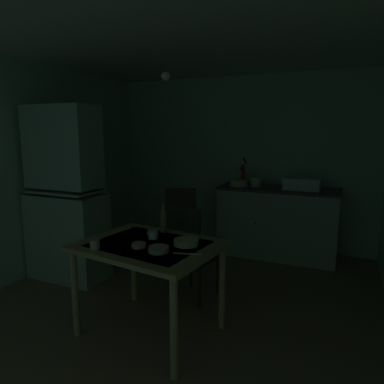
% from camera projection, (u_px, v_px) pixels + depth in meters
% --- Properties ---
extents(ground_plane, '(5.37, 5.37, 0.00)m').
position_uv_depth(ground_plane, '(172.00, 310.00, 3.22)').
color(ground_plane, '#916750').
extents(wall_back, '(3.80, 0.10, 2.40)m').
position_uv_depth(wall_back, '(241.00, 162.00, 5.03)').
color(wall_back, '#B3CEB3').
rests_on(wall_back, ground).
extents(wall_left, '(0.10, 4.47, 2.40)m').
position_uv_depth(wall_left, '(14.00, 172.00, 3.76)').
color(wall_left, '#AECAB0').
rests_on(wall_left, ground).
extents(ceiling_slab, '(3.80, 4.47, 0.10)m').
position_uv_depth(ceiling_slab, '(169.00, 29.00, 2.79)').
color(ceiling_slab, silver).
extents(hutch_cabinet, '(0.85, 0.46, 1.91)m').
position_uv_depth(hutch_cabinet, '(66.00, 200.00, 3.81)').
color(hutch_cabinet, '#A6B3A2').
rests_on(hutch_cabinet, ground).
extents(counter_cabinet, '(1.52, 0.64, 0.91)m').
position_uv_depth(counter_cabinet, '(277.00, 222.00, 4.58)').
color(counter_cabinet, '#A6B3A2').
rests_on(counter_cabinet, ground).
extents(sink_basin, '(0.44, 0.34, 0.15)m').
position_uv_depth(sink_basin, '(302.00, 183.00, 4.37)').
color(sink_basin, silver).
rests_on(sink_basin, counter_cabinet).
extents(hand_pump, '(0.05, 0.27, 0.39)m').
position_uv_depth(hand_pump, '(243.00, 173.00, 4.71)').
color(hand_pump, '#B21E19').
rests_on(hand_pump, counter_cabinet).
extents(mixing_bowl_counter, '(0.24, 0.24, 0.09)m').
position_uv_depth(mixing_bowl_counter, '(239.00, 183.00, 4.65)').
color(mixing_bowl_counter, beige).
rests_on(mixing_bowl_counter, counter_cabinet).
extents(stoneware_crock, '(0.14, 0.14, 0.13)m').
position_uv_depth(stoneware_crock, '(256.00, 182.00, 4.59)').
color(stoneware_crock, beige).
rests_on(stoneware_crock, counter_cabinet).
extents(dining_table, '(1.18, 0.97, 0.76)m').
position_uv_depth(dining_table, '(149.00, 255.00, 2.77)').
color(dining_table, tan).
rests_on(dining_table, ground).
extents(chair_far_side, '(0.48, 0.48, 0.96)m').
position_uv_depth(chair_far_side, '(190.00, 251.00, 3.34)').
color(chair_far_side, '#2E271D').
rests_on(chair_far_side, ground).
extents(chair_by_counter, '(0.52, 0.52, 0.96)m').
position_uv_depth(chair_by_counter, '(182.00, 223.00, 4.36)').
color(chair_by_counter, '#2F2A17').
rests_on(chair_by_counter, ground).
extents(serving_bowl_wide, '(0.11, 0.11, 0.03)m').
position_uv_depth(serving_bowl_wide, '(139.00, 245.00, 2.66)').
color(serving_bowl_wide, tan).
rests_on(serving_bowl_wide, dining_table).
extents(soup_bowl_small, '(0.20, 0.20, 0.04)m').
position_uv_depth(soup_bowl_small, '(186.00, 242.00, 2.71)').
color(soup_bowl_small, beige).
rests_on(soup_bowl_small, dining_table).
extents(sauce_dish, '(0.15, 0.15, 0.04)m').
position_uv_depth(sauce_dish, '(159.00, 249.00, 2.56)').
color(sauce_dish, tan).
rests_on(sauce_dish, dining_table).
extents(teacup_mint, '(0.08, 0.08, 0.06)m').
position_uv_depth(teacup_mint, '(153.00, 235.00, 2.87)').
color(teacup_mint, white).
rests_on(teacup_mint, dining_table).
extents(mug_dark, '(0.07, 0.07, 0.07)m').
position_uv_depth(mug_dark, '(95.00, 244.00, 2.62)').
color(mug_dark, tan).
rests_on(mug_dark, dining_table).
extents(glass_bottle, '(0.06, 0.06, 0.26)m').
position_uv_depth(glass_bottle, '(163.00, 220.00, 3.05)').
color(glass_bottle, olive).
rests_on(glass_bottle, dining_table).
extents(table_knife, '(0.21, 0.07, 0.00)m').
position_uv_depth(table_knife, '(188.00, 254.00, 2.51)').
color(table_knife, silver).
rests_on(table_knife, dining_table).
extents(teaspoon_near_bowl, '(0.09, 0.15, 0.00)m').
position_uv_depth(teaspoon_near_bowl, '(148.00, 232.00, 3.06)').
color(teaspoon_near_bowl, beige).
rests_on(teaspoon_near_bowl, dining_table).
extents(pendant_bulb, '(0.08, 0.08, 0.08)m').
position_uv_depth(pendant_bulb, '(166.00, 76.00, 3.02)').
color(pendant_bulb, '#F9EFCC').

